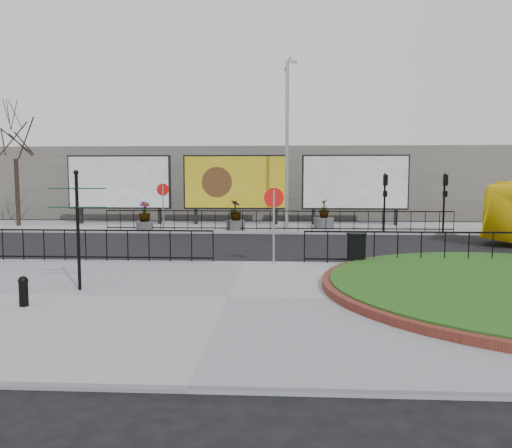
# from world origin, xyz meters

# --- Properties ---
(ground) EXTENTS (90.00, 90.00, 0.00)m
(ground) POSITION_xyz_m (0.00, 0.00, 0.00)
(ground) COLOR black
(ground) RESTS_ON ground
(pavement_near) EXTENTS (30.00, 10.00, 0.12)m
(pavement_near) POSITION_xyz_m (0.00, -5.00, 0.06)
(pavement_near) COLOR gray
(pavement_near) RESTS_ON ground
(pavement_far) EXTENTS (44.00, 6.00, 0.12)m
(pavement_far) POSITION_xyz_m (0.00, 12.00, 0.06)
(pavement_far) COLOR gray
(pavement_far) RESTS_ON ground
(railing_near_left) EXTENTS (10.00, 0.10, 1.10)m
(railing_near_left) POSITION_xyz_m (-6.00, -0.30, 0.67)
(railing_near_left) COLOR black
(railing_near_left) RESTS_ON pavement_near
(railing_near_right) EXTENTS (9.00, 0.10, 1.10)m
(railing_near_right) POSITION_xyz_m (6.50, -0.30, 0.67)
(railing_near_right) COLOR black
(railing_near_right) RESTS_ON pavement_near
(railing_far) EXTENTS (18.00, 0.10, 1.10)m
(railing_far) POSITION_xyz_m (1.00, 9.30, 0.67)
(railing_far) COLOR black
(railing_far) RESTS_ON pavement_far
(speed_sign_far) EXTENTS (0.64, 0.07, 2.47)m
(speed_sign_far) POSITION_xyz_m (-5.00, 9.40, 1.92)
(speed_sign_far) COLOR gray
(speed_sign_far) RESTS_ON pavement_far
(speed_sign_near) EXTENTS (0.64, 0.07, 2.47)m
(speed_sign_near) POSITION_xyz_m (1.00, -0.40, 1.92)
(speed_sign_near) COLOR gray
(speed_sign_near) RESTS_ON pavement_near
(billboard_left) EXTENTS (6.20, 0.31, 4.10)m
(billboard_left) POSITION_xyz_m (-8.50, 12.97, 2.60)
(billboard_left) COLOR black
(billboard_left) RESTS_ON pavement_far
(billboard_mid) EXTENTS (6.20, 0.31, 4.10)m
(billboard_mid) POSITION_xyz_m (-1.50, 12.97, 2.60)
(billboard_mid) COLOR black
(billboard_mid) RESTS_ON pavement_far
(billboard_right) EXTENTS (6.20, 0.31, 4.10)m
(billboard_right) POSITION_xyz_m (5.50, 12.97, 2.60)
(billboard_right) COLOR black
(billboard_right) RESTS_ON pavement_far
(lamp_post) EXTENTS (0.74, 0.18, 9.23)m
(lamp_post) POSITION_xyz_m (1.51, 11.00, 4.83)
(lamp_post) COLOR gray
(lamp_post) RESTS_ON pavement_far
(signal_pole_a) EXTENTS (0.22, 0.26, 3.00)m
(signal_pole_a) POSITION_xyz_m (6.50, 9.34, 2.10)
(signal_pole_a) COLOR black
(signal_pole_a) RESTS_ON pavement_far
(signal_pole_b) EXTENTS (0.22, 0.26, 3.00)m
(signal_pole_b) POSITION_xyz_m (9.50, 9.34, 2.10)
(signal_pole_b) COLOR black
(signal_pole_b) RESTS_ON pavement_far
(tree_left) EXTENTS (2.00, 2.00, 7.00)m
(tree_left) POSITION_xyz_m (-14.00, 11.50, 3.62)
(tree_left) COLOR #2D2119
(tree_left) RESTS_ON pavement_far
(building_backdrop) EXTENTS (40.00, 10.00, 5.00)m
(building_backdrop) POSITION_xyz_m (0.00, 22.00, 2.50)
(building_backdrop) COLOR #6B645D
(building_backdrop) RESTS_ON ground
(fingerpost_sign) EXTENTS (1.40, 0.29, 2.99)m
(fingerpost_sign) POSITION_xyz_m (-3.79, -4.44, 1.92)
(fingerpost_sign) COLOR black
(fingerpost_sign) RESTS_ON pavement_near
(bollard) EXTENTS (0.22, 0.22, 0.67)m
(bollard) POSITION_xyz_m (-4.37, -6.05, 0.48)
(bollard) COLOR black
(bollard) RESTS_ON pavement_near
(litter_bin) EXTENTS (0.63, 0.63, 1.05)m
(litter_bin) POSITION_xyz_m (3.64, -0.60, 0.65)
(litter_bin) COLOR black
(litter_bin) RESTS_ON pavement_near
(planter_a) EXTENTS (0.88, 0.88, 1.53)m
(planter_a) POSITION_xyz_m (-6.00, 9.40, 0.75)
(planter_a) COLOR #4C4C4F
(planter_a) RESTS_ON pavement_far
(planter_b) EXTENTS (1.00, 1.00, 1.61)m
(planter_b) POSITION_xyz_m (-1.20, 9.70, 0.73)
(planter_b) COLOR #4C4C4F
(planter_b) RESTS_ON pavement_far
(planter_c) EXTENTS (1.10, 1.10, 1.60)m
(planter_c) POSITION_xyz_m (3.55, 11.00, 0.67)
(planter_c) COLOR #4C4C4F
(planter_c) RESTS_ON pavement_far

